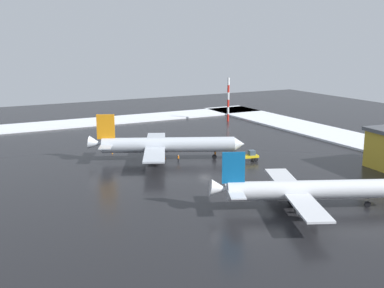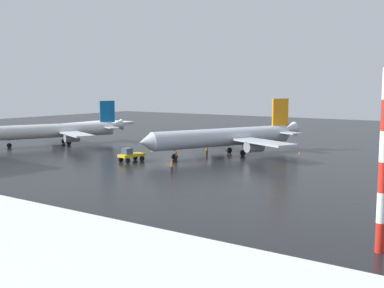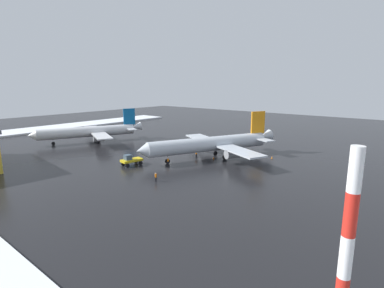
% 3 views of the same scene
% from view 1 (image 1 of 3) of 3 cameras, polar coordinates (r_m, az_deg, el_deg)
% --- Properties ---
extents(ground_plane, '(240.00, 240.00, 0.00)m').
position_cam_1_polar(ground_plane, '(105.28, 1.56, -2.82)').
color(ground_plane, black).
extents(snow_bank_far, '(152.00, 16.00, 0.55)m').
position_cam_1_polar(snow_bank_far, '(136.09, 20.29, 0.05)').
color(snow_bank_far, white).
rests_on(snow_bank_far, ground_plane).
extents(snow_bank_right, '(14.00, 116.00, 0.55)m').
position_cam_1_polar(snow_bank_right, '(165.63, -9.80, 2.77)').
color(snow_bank_right, white).
rests_on(snow_bank_right, ground_plane).
extents(airplane_far_rear, '(29.08, 34.24, 10.79)m').
position_cam_1_polar(airplane_far_rear, '(111.24, -3.26, -0.10)').
color(airplane_far_rear, silver).
rests_on(airplane_far_rear, ground_plane).
extents(airplane_distant_tail, '(26.67, 31.42, 9.86)m').
position_cam_1_polar(airplane_distant_tail, '(81.87, 13.41, -5.31)').
color(airplane_distant_tail, silver).
rests_on(airplane_distant_tail, ground_plane).
extents(pushback_tug, '(3.01, 4.92, 2.50)m').
position_cam_1_polar(pushback_tug, '(111.20, 6.77, -1.38)').
color(pushback_tug, gold).
rests_on(pushback_tug, ground_plane).
extents(ground_crew_mid_apron, '(0.36, 0.36, 1.71)m').
position_cam_1_polar(ground_crew_mid_apron, '(109.57, -1.63, -1.68)').
color(ground_crew_mid_apron, black).
rests_on(ground_crew_mid_apron, ground_plane).
extents(ground_crew_by_nose_gear, '(0.36, 0.36, 1.71)m').
position_cam_1_polar(ground_crew_by_nose_gear, '(123.52, 5.17, -0.09)').
color(ground_crew_by_nose_gear, black).
rests_on(ground_crew_by_nose_gear, ground_plane).
extents(ground_crew_beside_wing, '(0.36, 0.36, 1.71)m').
position_cam_1_polar(ground_crew_beside_wing, '(113.46, 2.76, -1.19)').
color(ground_crew_beside_wing, black).
rests_on(ground_crew_beside_wing, ground_plane).
extents(antenna_mast, '(0.70, 0.70, 14.73)m').
position_cam_1_polar(antenna_mast, '(162.61, 4.32, 5.26)').
color(antenna_mast, red).
rests_on(antenna_mast, ground_plane).
extents(traffic_cone_near_nose, '(0.36, 0.36, 0.55)m').
position_cam_1_polar(traffic_cone_near_nose, '(119.07, -9.43, -1.03)').
color(traffic_cone_near_nose, orange).
rests_on(traffic_cone_near_nose, ground_plane).
extents(traffic_cone_mid_line, '(0.36, 0.36, 0.55)m').
position_cam_1_polar(traffic_cone_mid_line, '(112.83, -3.22, -1.64)').
color(traffic_cone_mid_line, orange).
rests_on(traffic_cone_mid_line, ground_plane).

